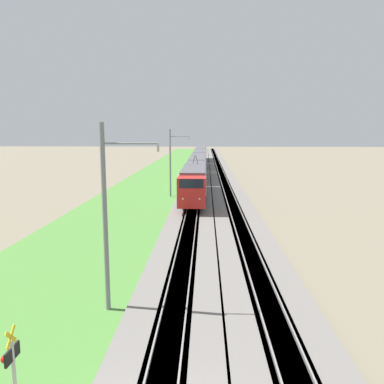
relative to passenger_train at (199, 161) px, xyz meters
The scene contains 9 objects.
ballast_main 15.96m from the passenger_train, behind, with size 240.00×4.40×0.30m.
ballast_adjacent 16.53m from the passenger_train, 164.79° to the right, with size 240.00×4.40×0.30m.
track_main 15.96m from the passenger_train, behind, with size 240.00×1.57×0.45m.
track_adjacent 16.52m from the passenger_train, 164.79° to the right, with size 240.00×1.57×0.45m.
grass_verge 17.38m from the passenger_train, 156.54° to the left, with size 240.00×11.37×0.12m.
passenger_train is the anchor object (origin of this frame).
crossing_signal_near 65.70m from the passenger_train, behind, with size 0.70×0.23×3.30m.
catenary_mast_near 58.33m from the passenger_train, behind, with size 0.22×2.56×8.57m.
catenary_mast_mid 28.14m from the passenger_train, behind, with size 0.22×2.56×8.49m.
Camera 1 is at (-8.35, -1.36, 8.16)m, focal length 35.00 mm.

